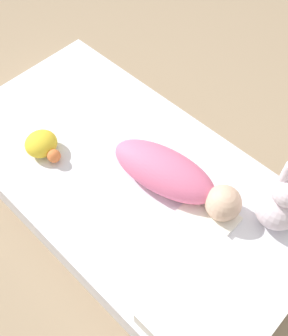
% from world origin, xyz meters
% --- Properties ---
extents(ground_plane, '(12.00, 12.00, 0.00)m').
position_xyz_m(ground_plane, '(0.00, 0.00, 0.00)').
color(ground_plane, '#9E8466').
extents(bed_mattress, '(1.47, 0.78, 0.17)m').
position_xyz_m(bed_mattress, '(0.00, 0.00, 0.09)').
color(bed_mattress, white).
rests_on(bed_mattress, ground_plane).
extents(burp_cloth, '(0.19, 0.17, 0.02)m').
position_xyz_m(burp_cloth, '(0.36, 0.05, 0.18)').
color(burp_cloth, white).
rests_on(burp_cloth, bed_mattress).
extents(swaddled_baby, '(0.53, 0.26, 0.14)m').
position_xyz_m(swaddled_baby, '(0.18, 0.07, 0.24)').
color(swaddled_baby, pink).
rests_on(swaddled_baby, bed_mattress).
extents(pillow, '(0.32, 0.38, 0.09)m').
position_xyz_m(pillow, '(0.58, -0.18, 0.22)').
color(pillow, white).
rests_on(pillow, bed_mattress).
extents(bunny_plush, '(0.15, 0.15, 0.31)m').
position_xyz_m(bunny_plush, '(0.53, 0.22, 0.28)').
color(bunny_plush, silver).
rests_on(bunny_plush, bed_mattress).
extents(turtle_plush, '(0.17, 0.13, 0.09)m').
position_xyz_m(turtle_plush, '(-0.30, -0.16, 0.21)').
color(turtle_plush, yellow).
rests_on(turtle_plush, bed_mattress).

